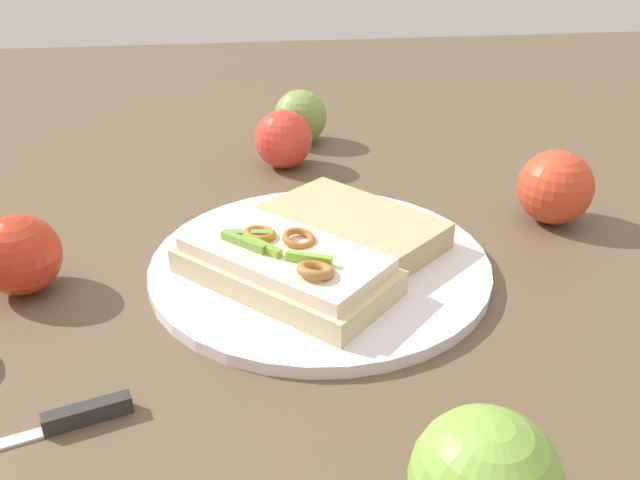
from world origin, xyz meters
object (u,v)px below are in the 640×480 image
at_px(apple_1, 21,253).
at_px(apple_2, 300,117).
at_px(plate, 320,265).
at_px(sandwich, 285,265).
at_px(bread_slice_side, 351,227).
at_px(apple_0, 555,187).
at_px(apple_4, 283,139).
at_px(knife, 61,422).

relative_size(apple_1, apple_2, 0.98).
bearing_deg(plate, sandwich, -44.38).
height_order(sandwich, apple_2, apple_2).
bearing_deg(bread_slice_side, plate, 95.07).
relative_size(bread_slice_side, apple_0, 2.15).
bearing_deg(plate, apple_4, -177.37).
distance_m(plate, apple_2, 0.34).
height_order(bread_slice_side, apple_4, apple_4).
relative_size(apple_1, apple_4, 0.98).
height_order(plate, bread_slice_side, bread_slice_side).
height_order(sandwich, apple_4, apple_4).
relative_size(sandwich, apple_1, 2.85).
xyz_separation_m(bread_slice_side, apple_2, (-0.31, -0.02, 0.01)).
distance_m(apple_0, apple_1, 0.52).
bearing_deg(apple_1, apple_0, 97.25).
bearing_deg(apple_2, bread_slice_side, 3.05).
bearing_deg(knife, apple_1, -87.46).
height_order(plate, apple_2, apple_2).
xyz_separation_m(apple_4, knife, (0.44, -0.18, -0.03)).
relative_size(sandwich, bread_slice_side, 1.21).
relative_size(plate, apple_2, 4.32).
xyz_separation_m(apple_0, apple_4, (-0.19, -0.26, -0.00)).
bearing_deg(apple_0, apple_2, -139.48).
distance_m(sandwich, apple_1, 0.23).
relative_size(apple_0, apple_2, 1.08).
relative_size(apple_0, apple_1, 1.10).
bearing_deg(apple_4, apple_1, -44.24).
bearing_deg(sandwich, apple_4, -49.91).
bearing_deg(knife, apple_2, -129.23).
height_order(plate, sandwich, sandwich).
distance_m(plate, apple_1, 0.26).
bearing_deg(knife, bread_slice_side, -154.02).
height_order(plate, apple_1, apple_1).
height_order(apple_2, apple_4, same).
bearing_deg(apple_4, plate, 2.63).
bearing_deg(apple_2, plate, -3.05).
xyz_separation_m(plate, apple_1, (-0.00, -0.26, 0.03)).
distance_m(sandwich, bread_slice_side, 0.10).
xyz_separation_m(apple_1, apple_4, (-0.25, 0.25, 0.00)).
xyz_separation_m(sandwich, knife, (0.14, -0.16, -0.02)).
bearing_deg(apple_4, bread_slice_side, 11.84).
relative_size(apple_4, knife, 0.57).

